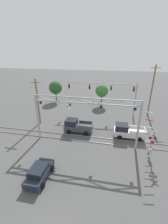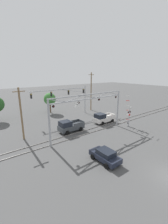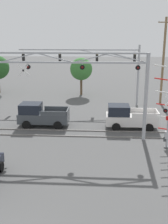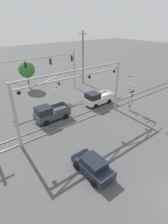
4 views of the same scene
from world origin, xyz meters
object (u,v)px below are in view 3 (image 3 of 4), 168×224
(pickup_truck_lead, at_px, (41,115))
(background_tree_far_left_verge, at_px, (81,69))
(utility_pole_right, at_px, (163,60))
(traffic_signal_span, at_px, (103,62))
(crossing_signal_mast, at_px, (167,121))
(crossing_gantry, at_px, (55,82))
(pickup_truck_following, at_px, (129,117))

(pickup_truck_lead, bearing_deg, background_tree_far_left_verge, 78.82)
(utility_pole_right, bearing_deg, traffic_signal_span, -170.06)
(crossing_signal_mast, xyz_separation_m, utility_pole_right, (2.49, 14.47, 3.14))
(crossing_signal_mast, relative_size, pickup_truck_lead, 1.37)
(crossing_gantry, height_order, pickup_truck_following, crossing_gantry)
(background_tree_far_left_verge, bearing_deg, utility_pole_right, -23.04)
(pickup_truck_lead, relative_size, utility_pole_right, 0.45)
(traffic_signal_span, height_order, utility_pole_right, utility_pole_right)
(pickup_truck_following, relative_size, utility_pole_right, 0.45)
(utility_pole_right, bearing_deg, pickup_truck_lead, -143.12)
(pickup_truck_lead, bearing_deg, traffic_signal_span, 56.01)
(crossing_gantry, xyz_separation_m, pickup_truck_following, (6.19, 2.86, -3.63))
(utility_pole_right, bearing_deg, background_tree_far_left_verge, 156.96)
(traffic_signal_span, bearing_deg, background_tree_far_left_verge, 117.51)
(crossing_signal_mast, relative_size, traffic_signal_span, 0.44)
(crossing_gantry, height_order, background_tree_far_left_verge, crossing_gantry)
(pickup_truck_following, xyz_separation_m, utility_pole_right, (4.86, 9.93, 4.24))
(utility_pole_right, relative_size, background_tree_far_left_verge, 1.97)
(traffic_signal_span, bearing_deg, pickup_truck_lead, -123.99)
(crossing_gantry, height_order, utility_pole_right, utility_pole_right)
(crossing_gantry, relative_size, background_tree_far_left_verge, 2.81)
(pickup_truck_lead, distance_m, pickup_truck_following, 8.15)
(pickup_truck_lead, height_order, background_tree_far_left_verge, background_tree_far_left_verge)
(pickup_truck_lead, distance_m, utility_pole_right, 16.80)
(crossing_gantry, height_order, crossing_signal_mast, crossing_gantry)
(pickup_truck_following, bearing_deg, crossing_gantry, -155.19)
(crossing_gantry, bearing_deg, utility_pole_right, 49.17)
(traffic_signal_span, height_order, pickup_truck_lead, traffic_signal_span)
(traffic_signal_span, distance_m, background_tree_far_left_verge, 6.52)
(traffic_signal_span, relative_size, background_tree_far_left_verge, 2.74)
(utility_pole_right, bearing_deg, pickup_truck_following, -116.09)
(crossing_gantry, xyz_separation_m, utility_pole_right, (11.05, 12.79, 0.61))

